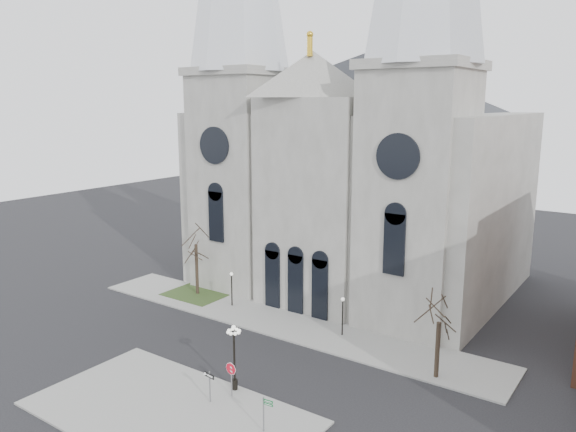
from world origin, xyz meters
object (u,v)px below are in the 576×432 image
Objects in this scene: one_way_sign at (210,381)px; stop_sign at (231,372)px; globe_lamp at (234,349)px; street_name_sign at (265,412)px.

stop_sign is at bearing 69.94° from one_way_sign.
globe_lamp is (-0.43, 0.82, 1.17)m from stop_sign.
globe_lamp is at bearing 144.57° from street_name_sign.
one_way_sign is at bearing 167.98° from street_name_sign.
street_name_sign is at bearing -0.17° from one_way_sign.
stop_sign reaches higher than one_way_sign.
street_name_sign is (4.24, -1.97, -0.41)m from stop_sign.
stop_sign is at bearing 150.47° from street_name_sign.
globe_lamp reaches higher than street_name_sign.
one_way_sign is at bearing -96.73° from globe_lamp.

